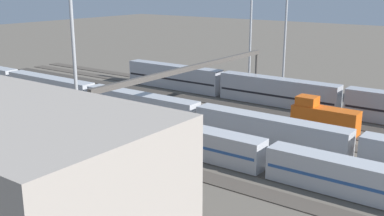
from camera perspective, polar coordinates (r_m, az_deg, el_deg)
ground_plane at (r=75.32m, az=4.45°, el=-1.89°), size 400.00×400.00×0.00m
track_bed_0 at (r=92.36m, az=11.00°, el=1.09°), size 140.00×2.80×0.12m
track_bed_1 at (r=87.98m, az=9.60°, el=0.46°), size 140.00×2.80×0.12m
track_bed_2 at (r=83.67m, az=8.06°, el=-0.23°), size 140.00×2.80×0.12m
track_bed_3 at (r=79.44m, az=6.35°, el=-1.00°), size 140.00×2.80×0.12m
track_bed_4 at (r=75.30m, az=4.45°, el=-1.85°), size 140.00×2.80×0.12m
track_bed_5 at (r=71.28m, az=2.33°, el=-2.79°), size 140.00×2.80×0.12m
track_bed_6 at (r=67.38m, az=-0.05°, el=-3.85°), size 140.00×2.80×0.12m
track_bed_7 at (r=63.65m, az=-2.71°, el=-5.02°), size 140.00×2.80×0.12m
track_bed_8 at (r=60.09m, az=-5.72°, el=-6.32°), size 140.00×2.80×0.12m
train_on_track_1 at (r=82.51m, az=18.00°, el=0.78°), size 95.60×3.06×5.00m
train_on_track_7 at (r=55.53m, az=9.18°, el=-6.10°), size 95.60×3.06×3.80m
train_on_track_5 at (r=72.70m, az=-0.05°, el=-0.77°), size 139.00×3.00×4.40m
train_on_track_3 at (r=73.31m, az=15.79°, el=-1.14°), size 10.00×3.00×5.00m
light_mast_0 at (r=97.19m, az=7.26°, el=11.49°), size 2.80×0.70×24.88m
light_mast_2 at (r=94.03m, az=11.50°, el=11.79°), size 2.80×0.70×26.66m
signal_gantry at (r=77.29m, az=0.10°, el=4.54°), size 0.70×45.00×8.80m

